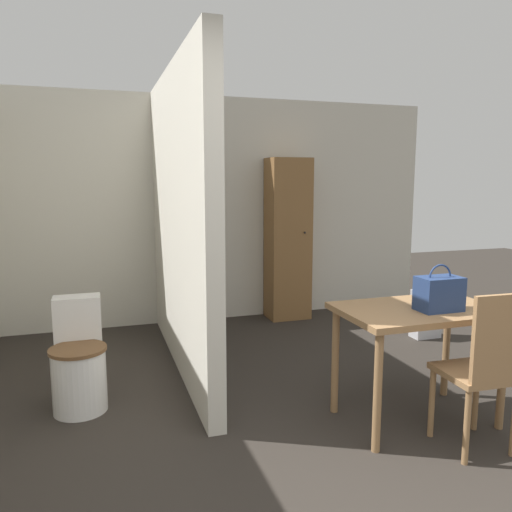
# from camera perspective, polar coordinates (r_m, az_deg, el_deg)

# --- Properties ---
(wall_back) EXTENTS (5.38, 0.12, 2.50)m
(wall_back) POSITION_cam_1_polar(r_m,az_deg,el_deg) (5.69, -5.65, 5.21)
(wall_back) COLOR beige
(wall_back) RESTS_ON ground_plane
(partition_wall) EXTENTS (0.12, 2.64, 2.50)m
(partition_wall) POSITION_cam_1_polar(r_m,az_deg,el_deg) (4.24, -8.76, 3.98)
(partition_wall) COLOR beige
(partition_wall) RESTS_ON ground_plane
(dining_table) EXTENTS (1.03, 0.66, 0.77)m
(dining_table) POSITION_cam_1_polar(r_m,az_deg,el_deg) (3.44, 18.05, -7.28)
(dining_table) COLOR #997047
(dining_table) RESTS_ON ground_plane
(wooden_chair) EXTENTS (0.40, 0.40, 0.98)m
(wooden_chair) POSITION_cam_1_polar(r_m,az_deg,el_deg) (3.22, 24.56, -11.44)
(wooden_chair) COLOR #997047
(wooden_chair) RESTS_ON ground_plane
(toilet) EXTENTS (0.39, 0.53, 0.76)m
(toilet) POSITION_cam_1_polar(r_m,az_deg,el_deg) (3.77, -19.59, -11.54)
(toilet) COLOR white
(toilet) RESTS_ON ground_plane
(handbag) EXTENTS (0.28, 0.17, 0.30)m
(handbag) POSITION_cam_1_polar(r_m,az_deg,el_deg) (3.36, 20.19, -4.01)
(handbag) COLOR navy
(handbag) RESTS_ON dining_table
(wooden_cabinet) EXTENTS (0.47, 0.38, 1.84)m
(wooden_cabinet) POSITION_cam_1_polar(r_m,az_deg,el_deg) (5.73, 3.65, 1.92)
(wooden_cabinet) COLOR brown
(wooden_cabinet) RESTS_ON ground_plane
(space_heater) EXTENTS (0.28, 0.16, 0.49)m
(space_heater) POSITION_cam_1_polar(r_m,az_deg,el_deg) (5.39, 18.84, -6.25)
(space_heater) COLOR #BCBCC1
(space_heater) RESTS_ON ground_plane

